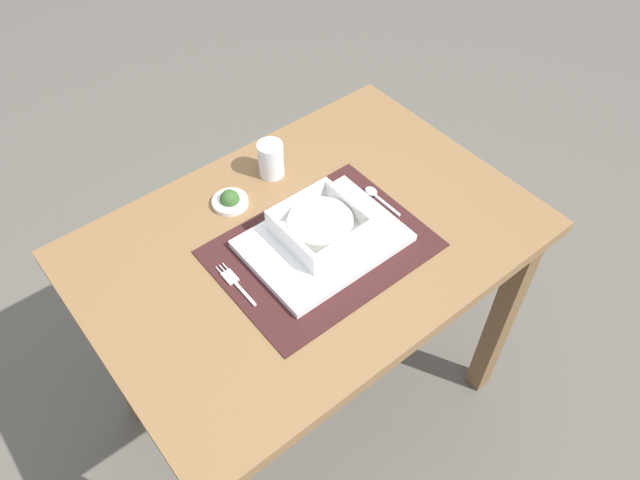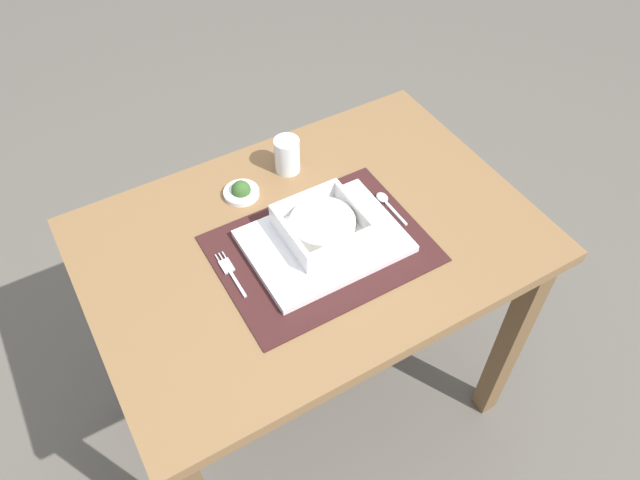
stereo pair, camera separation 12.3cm
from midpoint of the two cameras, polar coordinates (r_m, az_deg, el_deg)
The scene contains 10 objects.
ground_plane at distance 1.88m, azimuth 1.35°, elevation -14.32°, with size 6.00×6.00×0.00m, color #59544C.
dining_table at distance 1.37m, azimuth 1.80°, elevation -2.87°, with size 0.94×0.65×0.72m.
placemat at distance 1.25m, azimuth 2.81°, elevation -1.02°, with size 0.43×0.32×0.00m, color #381919.
serving_plate at distance 1.26m, azimuth 3.19°, elevation -0.26°, with size 0.31×0.23×0.02m, color white.
porridge_bowl at distance 1.24m, azimuth 3.08°, elevation 1.15°, with size 0.16×0.16×0.05m.
fork at distance 1.22m, azimuth -5.60°, elevation -3.06°, with size 0.02×0.13×0.00m.
spoon at distance 1.35m, azimuth 8.68°, elevation 3.53°, with size 0.02×0.11×0.01m.
butter_knife at distance 1.31m, azimuth 9.58°, elevation 1.27°, with size 0.01×0.14×0.01m.
drinking_glass at distance 1.40m, azimuth -0.54°, elevation 7.64°, with size 0.06×0.06×0.09m.
condiment_saucer at distance 1.36m, azimuth -4.80°, elevation 4.40°, with size 0.08×0.08×0.04m.
Camera 2 is at (-0.41, -0.74, 1.68)m, focal length 34.27 mm.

